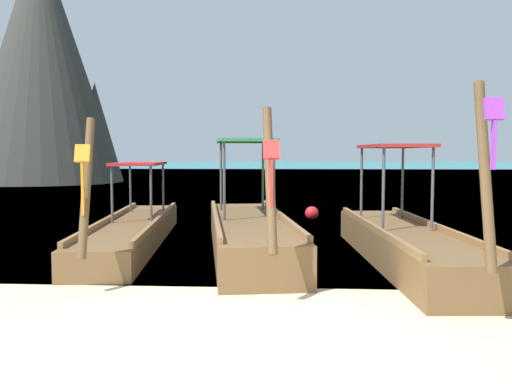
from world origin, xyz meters
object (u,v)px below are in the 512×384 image
(karst_rock, at_px, (44,61))
(mooring_buoy_near, at_px, (312,213))
(longtail_boat_violet_ribbon, at_px, (404,242))
(longtail_boat_orange_ribbon, at_px, (134,230))
(longtail_boat_red_ribbon, at_px, (249,232))

(karst_rock, relative_size, mooring_buoy_near, 41.46)
(longtail_boat_violet_ribbon, bearing_deg, longtail_boat_orange_ribbon, 162.71)
(longtail_boat_orange_ribbon, relative_size, longtail_boat_red_ribbon, 1.10)
(longtail_boat_violet_ribbon, bearing_deg, mooring_buoy_near, 102.59)
(karst_rock, bearing_deg, longtail_boat_orange_ribbon, -61.99)
(longtail_boat_red_ribbon, bearing_deg, longtail_boat_violet_ribbon, -17.94)
(longtail_boat_red_ribbon, xyz_separation_m, mooring_buoy_near, (1.41, 5.08, -0.18))
(longtail_boat_red_ribbon, bearing_deg, longtail_boat_orange_ribbon, 163.45)
(longtail_boat_violet_ribbon, relative_size, mooring_buoy_near, 17.11)
(longtail_boat_orange_ribbon, height_order, longtail_boat_red_ribbon, longtail_boat_red_ribbon)
(longtail_boat_red_ribbon, height_order, mooring_buoy_near, longtail_boat_red_ribbon)
(longtail_boat_red_ribbon, xyz_separation_m, longtail_boat_violet_ribbon, (2.75, -0.89, -0.02))
(longtail_boat_orange_ribbon, distance_m, mooring_buoy_near, 5.82)
(karst_rock, distance_m, mooring_buoy_near, 26.49)
(mooring_buoy_near, bearing_deg, karst_rock, 130.41)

